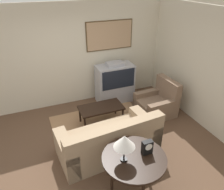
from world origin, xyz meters
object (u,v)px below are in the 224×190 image
at_px(tv, 115,83).
at_px(table_lamp, 124,142).
at_px(console_table, 134,160).
at_px(coffee_table, 101,109).
at_px(armchair, 157,104).
at_px(mantel_clock, 147,147).
at_px(couch, 110,141).

xyz_separation_m(tv, table_lamp, (-1.07, -2.88, 0.55)).
bearing_deg(table_lamp, console_table, -3.78).
xyz_separation_m(coffee_table, table_lamp, (-0.34, -2.00, 0.70)).
relative_size(armchair, mantel_clock, 3.89).
height_order(tv, armchair, tv).
bearing_deg(tv, armchair, -53.49).
bearing_deg(console_table, coffee_table, 85.46).
height_order(armchair, coffee_table, armchair).
bearing_deg(tv, console_table, -107.08).
xyz_separation_m(coffee_table, console_table, (-0.16, -2.01, 0.26)).
bearing_deg(table_lamp, mantel_clock, -0.16).
height_order(coffee_table, table_lamp, table_lamp).
height_order(couch, console_table, couch).
relative_size(coffee_table, mantel_clock, 4.41).
bearing_deg(coffee_table, armchair, -5.67).
relative_size(tv, console_table, 1.15).
relative_size(armchair, console_table, 0.90).
bearing_deg(mantel_clock, armchair, 52.30).
height_order(armchair, console_table, armchair).
distance_m(armchair, console_table, 2.52).
relative_size(tv, table_lamp, 2.48).
bearing_deg(console_table, table_lamp, 176.22).
height_order(couch, table_lamp, table_lamp).
distance_m(couch, table_lamp, 1.26).
height_order(table_lamp, mantel_clock, table_lamp).
relative_size(table_lamp, mantel_clock, 1.99).
relative_size(armchair, coffee_table, 0.88).
bearing_deg(couch, table_lamp, 77.01).
bearing_deg(couch, coffee_table, -104.95).
distance_m(armchair, table_lamp, 2.73).
relative_size(couch, console_table, 2.02).
bearing_deg(armchair, console_table, -43.97).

